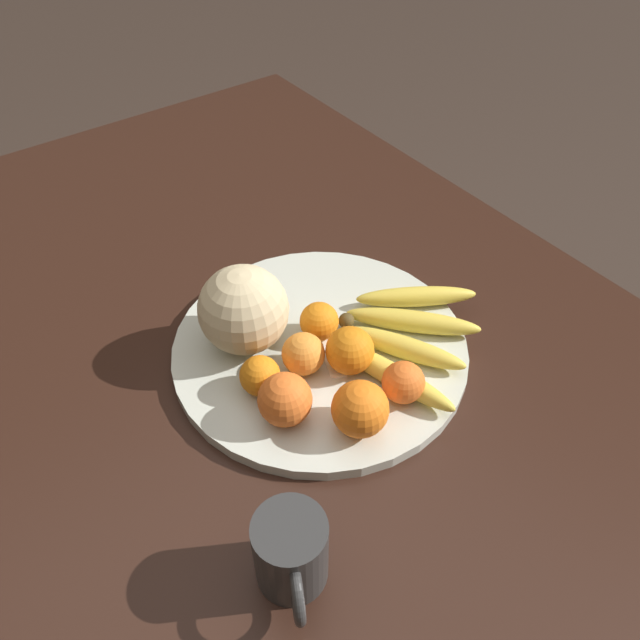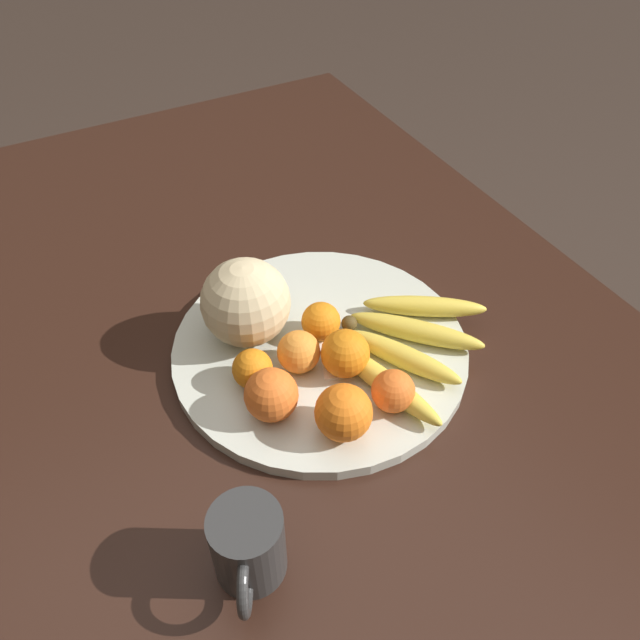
{
  "view_description": "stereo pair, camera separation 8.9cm",
  "coord_description": "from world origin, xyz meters",
  "views": [
    {
      "loc": [
        0.55,
        -0.35,
        1.41
      ],
      "look_at": [
        0.04,
        0.02,
        0.79
      ],
      "focal_mm": 35.0,
      "sensor_mm": 36.0,
      "label": 1
    },
    {
      "loc": [
        0.59,
        -0.28,
        1.41
      ],
      "look_at": [
        0.04,
        0.02,
        0.79
      ],
      "focal_mm": 35.0,
      "sensor_mm": 36.0,
      "label": 2
    }
  ],
  "objects": [
    {
      "name": "orange_back_left",
      "position": [
        0.1,
        0.03,
        0.77
      ],
      "size": [
        0.07,
        0.07,
        0.07
      ],
      "color": "orange",
      "rests_on": "fruit_bowl"
    },
    {
      "name": "orange_top_small",
      "position": [
        0.06,
        -0.09,
        0.76
      ],
      "size": [
        0.06,
        0.06,
        0.06
      ],
      "color": "orange",
      "rests_on": "fruit_bowl"
    },
    {
      "name": "orange_back_right",
      "position": [
        0.12,
        -0.09,
        0.77
      ],
      "size": [
        0.07,
        0.07,
        0.07
      ],
      "color": "orange",
      "rests_on": "fruit_bowl"
    },
    {
      "name": "kitchen_table",
      "position": [
        0.0,
        0.0,
        0.64
      ],
      "size": [
        1.67,
        1.04,
        0.72
      ],
      "color": "black",
      "rests_on": "ground_plane"
    },
    {
      "name": "orange_front_right",
      "position": [
        0.19,
        -0.02,
        0.77
      ],
      "size": [
        0.08,
        0.08,
        0.08
      ],
      "color": "orange",
      "rests_on": "fruit_bowl"
    },
    {
      "name": "ground_plane",
      "position": [
        0.0,
        0.0,
        0.0
      ],
      "size": [
        12.0,
        12.0,
        0.0
      ],
      "primitive_type": "plane",
      "color": "#382B23"
    },
    {
      "name": "orange_mid_center",
      "position": [
        0.02,
        0.03,
        0.76
      ],
      "size": [
        0.06,
        0.06,
        0.06
      ],
      "color": "orange",
      "rests_on": "fruit_bowl"
    },
    {
      "name": "orange_side_extra",
      "position": [
        0.18,
        0.06,
        0.76
      ],
      "size": [
        0.06,
        0.06,
        0.06
      ],
      "color": "orange",
      "rests_on": "fruit_bowl"
    },
    {
      "name": "ceramic_mug",
      "position": [
        0.29,
        -0.2,
        0.77
      ],
      "size": [
        0.11,
        0.08,
        0.1
      ],
      "rotation": [
        0.0,
        0.0,
        5.82
      ],
      "color": "#2D2D2D",
      "rests_on": "kitchen_table"
    },
    {
      "name": "orange_front_left",
      "position": [
        0.06,
        -0.02,
        0.77
      ],
      "size": [
        0.06,
        0.06,
        0.06
      ],
      "color": "orange",
      "rests_on": "fruit_bowl"
    },
    {
      "name": "melon",
      "position": [
        -0.03,
        -0.06,
        0.8
      ],
      "size": [
        0.13,
        0.13,
        0.13
      ],
      "color": "beige",
      "rests_on": "fruit_bowl"
    },
    {
      "name": "fruit_bowl",
      "position": [
        0.04,
        0.02,
        0.73
      ],
      "size": [
        0.44,
        0.44,
        0.02
      ],
      "color": "beige",
      "rests_on": "kitchen_table"
    },
    {
      "name": "produce_tag",
      "position": [
        0.06,
        0.03,
        0.74
      ],
      "size": [
        0.11,
        0.07,
        0.0
      ],
      "rotation": [
        0.0,
        0.0,
        -0.36
      ],
      "color": "white",
      "rests_on": "fruit_bowl"
    },
    {
      "name": "banana_bunch",
      "position": [
        0.11,
        0.13,
        0.75
      ],
      "size": [
        0.26,
        0.27,
        0.03
      ],
      "rotation": [
        0.0,
        0.0,
        6.92
      ],
      "color": "#473819",
      "rests_on": "fruit_bowl"
    }
  ]
}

